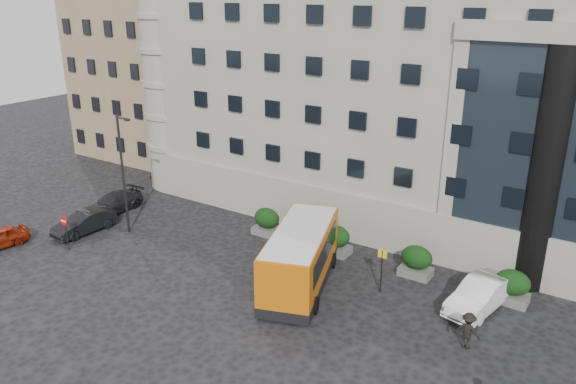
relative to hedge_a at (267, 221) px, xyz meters
name	(u,v)px	position (x,y,z in m)	size (l,w,h in m)	color
ground	(243,303)	(4.00, -7.80, -0.93)	(120.00, 120.00, 0.00)	black
civic_building	(493,83)	(10.00, 14.20, 8.07)	(44.00, 24.00, 18.00)	gray
entrance_column	(546,173)	(16.00, 2.50, 5.57)	(1.80, 1.80, 13.00)	black
apartment_near	(170,48)	(-20.00, 12.20, 9.07)	(14.00, 14.00, 20.00)	#8A6D50
apartment_far	(256,26)	(-23.00, 30.20, 10.07)	(13.00, 13.00, 22.00)	brown
hedge_a	(267,221)	(0.00, 0.00, 0.00)	(1.80, 1.26, 1.84)	#535451
hedge_b	(336,240)	(5.20, 0.00, 0.00)	(1.80, 1.26, 1.84)	#535451
hedge_c	(416,261)	(10.40, 0.00, 0.00)	(1.80, 1.26, 1.84)	#535451
hedge_d	(512,286)	(15.60, 0.00, 0.00)	(1.80, 1.26, 1.84)	#535451
street_lamp	(123,170)	(-7.94, -4.80, 3.44)	(1.16, 0.18, 8.00)	#262628
bus_stop_sign	(382,264)	(9.50, -2.80, 0.80)	(0.50, 0.08, 2.52)	#262628
no_entry_sign	(65,226)	(-9.00, -8.84, 0.72)	(0.64, 0.16, 2.32)	#262628
minibus	(300,256)	(5.51, -4.59, 0.90)	(5.20, 8.44, 3.33)	#C75D09
red_truck	(201,152)	(-13.40, 8.54, 0.55)	(3.63, 5.79, 2.89)	maroon
parked_car_b	(85,222)	(-10.37, -6.47, -0.21)	(1.52, 4.35, 1.43)	black
parked_car_c	(114,203)	(-11.65, -2.94, -0.24)	(1.93, 4.75, 1.38)	black
parked_car_d	(179,170)	(-13.00, 5.33, -0.17)	(2.51, 5.45, 1.51)	black
white_taxi	(480,295)	(14.41, -1.52, -0.13)	(1.70, 4.87, 1.60)	white
pedestrian_c	(468,331)	(14.86, -5.18, -0.04)	(1.15, 0.66, 1.79)	black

